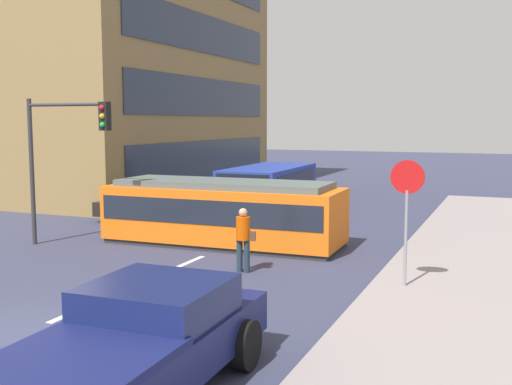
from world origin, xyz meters
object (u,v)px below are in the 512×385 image
object	(u,v)px
traffic_light_mast	(63,142)
pickup_truck_parked	(139,343)
stop_sign	(407,197)
parked_sedan_mid	(144,201)
pedestrian_crossing	(243,236)
streetcar_tram	(223,212)
city_bus	(269,186)

from	to	relation	value
traffic_light_mast	pickup_truck_parked	bearing A→B (deg)	-45.18
pickup_truck_parked	stop_sign	bearing A→B (deg)	69.90
parked_sedan_mid	stop_sign	xyz separation A→B (m)	(11.73, -7.29, 1.57)
pedestrian_crossing	parked_sedan_mid	size ratio (longest dim) A/B	0.37
parked_sedan_mid	traffic_light_mast	distance (m)	6.89
streetcar_tram	stop_sign	size ratio (longest dim) A/B	2.62
parked_sedan_mid	traffic_light_mast	xyz separation A→B (m)	(1.23, -6.25, 2.62)
city_bus	parked_sedan_mid	bearing A→B (deg)	-141.51
pickup_truck_parked	traffic_light_mast	world-z (taller)	traffic_light_mast
pickup_truck_parked	parked_sedan_mid	size ratio (longest dim) A/B	1.13
streetcar_tram	parked_sedan_mid	world-z (taller)	streetcar_tram
streetcar_tram	traffic_light_mast	distance (m)	5.35
parked_sedan_mid	streetcar_tram	bearing A→B (deg)	-35.59
pedestrian_crossing	pickup_truck_parked	bearing A→B (deg)	-77.51
streetcar_tram	pickup_truck_parked	bearing A→B (deg)	-70.49
pedestrian_crossing	stop_sign	world-z (taller)	stop_sign
streetcar_tram	pickup_truck_parked	world-z (taller)	streetcar_tram
pickup_truck_parked	parked_sedan_mid	distance (m)	16.95
pedestrian_crossing	stop_sign	bearing A→B (deg)	-3.59
city_bus	parked_sedan_mid	world-z (taller)	city_bus
pedestrian_crossing	pickup_truck_parked	distance (m)	7.40
city_bus	pedestrian_crossing	bearing A→B (deg)	-71.87
city_bus	pedestrian_crossing	distance (m)	10.90
pedestrian_crossing	pickup_truck_parked	xyz separation A→B (m)	(1.60, -7.22, -0.15)
stop_sign	streetcar_tram	bearing A→B (deg)	151.77
pickup_truck_parked	pedestrian_crossing	bearing A→B (deg)	102.49
streetcar_tram	stop_sign	distance (m)	7.12
pickup_truck_parked	streetcar_tram	bearing A→B (deg)	109.51
city_bus	traffic_light_mast	world-z (taller)	traffic_light_mast
stop_sign	traffic_light_mast	bearing A→B (deg)	174.36
city_bus	parked_sedan_mid	size ratio (longest dim) A/B	1.35
traffic_light_mast	stop_sign	bearing A→B (deg)	-5.64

